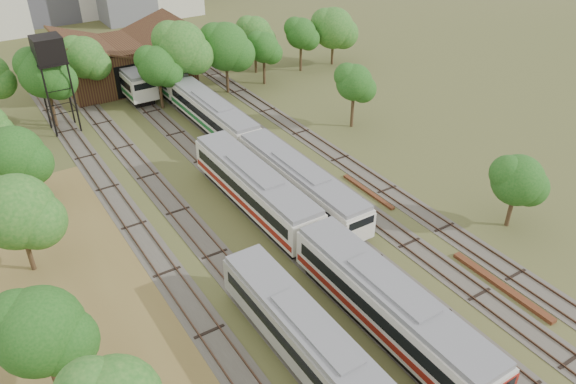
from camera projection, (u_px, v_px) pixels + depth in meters
ground at (454, 359)px, 35.46m from camera, size 240.00×240.00×0.00m
tracks at (250, 188)px, 52.95m from camera, size 24.60×80.00×0.19m
railcar_red_set at (313, 240)px, 42.55m from camera, size 3.24×34.58×4.02m
railcar_green_set at (213, 115)px, 62.38m from camera, size 2.97×52.08×3.67m
railcar_rear at (124, 73)px, 73.28m from camera, size 3.24×16.08×4.01m
old_grey_coach at (315, 349)px, 33.57m from camera, size 2.99×18.00×3.70m
water_tower at (49, 52)px, 58.95m from camera, size 3.08×3.08×10.66m
rail_pile_near at (501, 286)px, 41.10m from camera, size 0.59×8.82×0.29m
rail_pile_far at (368, 191)px, 52.24m from camera, size 0.43×6.94×0.23m
maintenance_shed at (125, 61)px, 74.77m from camera, size 16.45×11.55×7.58m
tree_band_left at (38, 259)px, 35.69m from camera, size 7.87×53.44×8.41m
tree_band_far at (187, 49)px, 69.37m from camera, size 49.87×11.03×9.90m
tree_band_right at (366, 97)px, 59.28m from camera, size 5.57×43.69×7.32m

